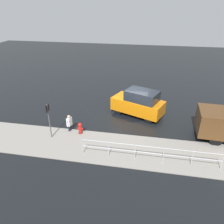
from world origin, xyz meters
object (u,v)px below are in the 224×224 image
Objects in this scene: moving_hatchback at (139,103)px; pedestrian at (69,122)px; sign_post at (49,116)px; fire_hydrant at (80,128)px.

moving_hatchback is 5.47m from pedestrian.
sign_post is at bearing 38.08° from moving_hatchback.
moving_hatchback is 5.30× the size of fire_hydrant.
sign_post is (0.91, 0.99, 0.90)m from pedestrian.
pedestrian is at bearing -12.69° from fire_hydrant.
fire_hydrant is at bearing 42.90° from moving_hatchback.
sign_post is at bearing 25.38° from fire_hydrant.
moving_hatchback is 6.80m from sign_post.
moving_hatchback is 3.49× the size of pedestrian.
fire_hydrant is 0.87m from pedestrian.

